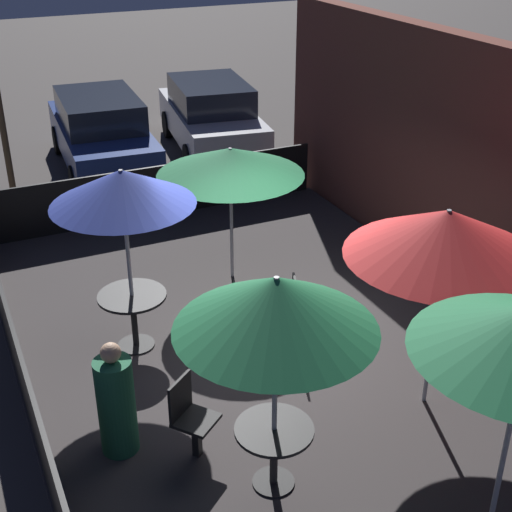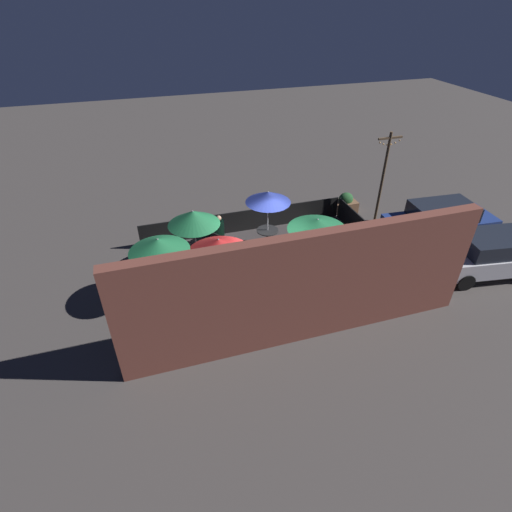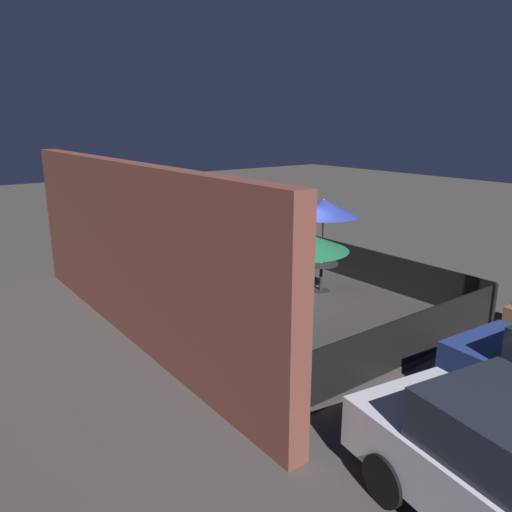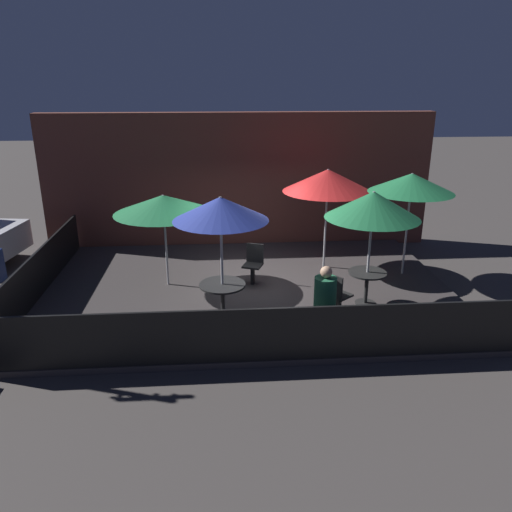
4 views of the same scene
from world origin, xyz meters
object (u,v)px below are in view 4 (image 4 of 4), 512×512
at_px(patron_0, 325,305).
at_px(dining_table_0, 223,292).
at_px(dining_table_1, 367,279).
at_px(patio_umbrella_1, 373,205).
at_px(patio_chair_1, 254,263).
at_px(patio_umbrella_4, 328,180).
at_px(patio_umbrella_0, 221,209).
at_px(patio_umbrella_2, 163,204).
at_px(patio_chair_0, 337,294).
at_px(patio_umbrella_3, 411,183).

bearing_deg(patron_0, dining_table_0, -94.23).
bearing_deg(dining_table_1, patio_umbrella_1, 180.00).
bearing_deg(dining_table_1, patio_chair_1, 150.39).
bearing_deg(dining_table_0, patio_umbrella_4, 47.20).
bearing_deg(patio_umbrella_0, patio_umbrella_2, 122.71).
bearing_deg(patio_umbrella_1, patron_0, -132.29).
bearing_deg(patio_umbrella_1, patio_umbrella_0, -169.39).
height_order(patio_chair_1, patron_0, patron_0).
distance_m(patio_umbrella_1, patio_umbrella_2, 4.39).
xyz_separation_m(patio_umbrella_1, dining_table_0, (-2.96, -0.55, -1.49)).
distance_m(dining_table_1, patio_chair_1, 2.57).
height_order(patio_umbrella_1, patron_0, patio_umbrella_1).
relative_size(patio_umbrella_0, patio_chair_1, 2.68).
xyz_separation_m(dining_table_1, patio_chair_0, (-0.75, -0.59, -0.05)).
distance_m(patio_umbrella_0, patio_umbrella_2, 2.28).
bearing_deg(patio_umbrella_1, dining_table_0, -169.39).
bearing_deg(patio_umbrella_3, patio_umbrella_4, 161.79).
relative_size(patio_umbrella_4, patio_chair_1, 2.66).
xyz_separation_m(patio_umbrella_1, patio_umbrella_3, (1.36, 1.59, 0.09)).
xyz_separation_m(patio_umbrella_1, patron_0, (-1.14, -1.26, -1.50)).
height_order(patio_umbrella_2, dining_table_0, patio_umbrella_2).
bearing_deg(patio_umbrella_4, patio_chair_1, -153.41).
xyz_separation_m(patio_umbrella_2, patio_chair_1, (1.94, -0.07, -1.37)).
xyz_separation_m(patio_umbrella_0, patio_umbrella_4, (2.53, 2.73, -0.06)).
xyz_separation_m(patio_umbrella_3, dining_table_0, (-4.31, -2.14, -1.58)).
bearing_deg(patio_umbrella_1, dining_table_1, 0.00).
bearing_deg(patio_chair_1, patio_umbrella_3, 116.56).
bearing_deg(patio_chair_0, patron_0, -158.44).
height_order(patio_umbrella_3, patio_umbrella_4, patio_umbrella_4).
relative_size(patio_umbrella_3, patio_chair_1, 2.65).
relative_size(patio_chair_0, patron_0, 0.69).
height_order(patio_umbrella_4, patron_0, patio_umbrella_4).
distance_m(patio_umbrella_2, patio_chair_0, 4.16).
relative_size(patio_umbrella_0, dining_table_0, 2.78).
distance_m(patio_umbrella_3, dining_table_1, 2.66).
xyz_separation_m(patio_umbrella_4, patron_0, (-0.71, -3.43, -1.57)).
relative_size(patio_chair_0, patio_chair_1, 1.01).
height_order(dining_table_1, patio_chair_1, patio_chair_1).
xyz_separation_m(patio_umbrella_0, dining_table_0, (0.00, 0.00, -1.61)).
distance_m(patio_chair_1, patron_0, 2.76).
height_order(patio_umbrella_1, patio_chair_0, patio_umbrella_1).
relative_size(patio_chair_1, patron_0, 0.68).
bearing_deg(dining_table_0, patio_chair_0, -0.94).
xyz_separation_m(patio_umbrella_0, patio_chair_1, (0.72, 1.82, -1.72)).
xyz_separation_m(dining_table_0, patio_chair_0, (2.20, -0.04, -0.11)).
xyz_separation_m(dining_table_1, patio_chair_1, (-2.24, 1.27, -0.06)).
bearing_deg(dining_table_1, patio_chair_0, -141.91).
relative_size(patio_umbrella_1, patio_chair_1, 2.60).
xyz_separation_m(patio_umbrella_2, dining_table_0, (1.22, -1.90, -1.26)).
bearing_deg(patron_0, patio_umbrella_0, -94.23).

